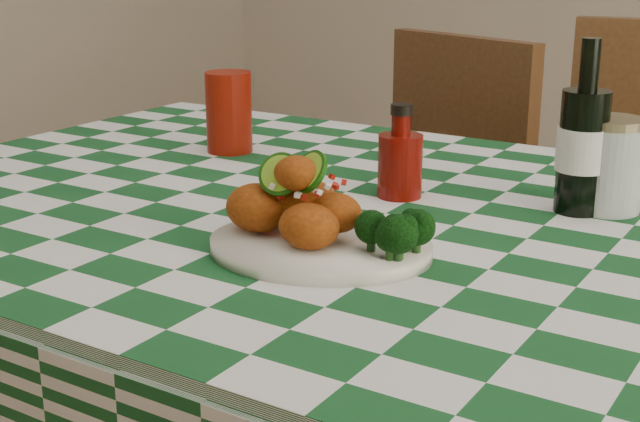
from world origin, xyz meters
The scene contains 8 objects.
plate centered at (0.01, -0.19, 0.80)m, with size 0.27×0.21×0.02m, color white, non-canonical shape.
fried_chicken_pile centered at (-0.01, -0.19, 0.85)m, with size 0.16×0.12×0.10m, color #A74410, non-canonical shape.
broccoli_side centered at (0.10, -0.18, 0.83)m, with size 0.07×0.07×0.05m, color black, non-canonical shape.
red_tumbler centered at (-0.41, 0.18, 0.86)m, with size 0.08×0.08×0.14m, color maroon.
ketchup_bottle centered at (-0.02, 0.09, 0.86)m, with size 0.07×0.07×0.14m, color #640B05, non-canonical shape.
mason_jar centered at (0.26, 0.18, 0.85)m, with size 0.09×0.09×0.13m, color #B2BCBA, non-canonical shape.
beer_bottle centered at (0.22, 0.15, 0.91)m, with size 0.07×0.07×0.24m, color black, non-canonical shape.
wooden_chair_left centered at (-0.33, 0.69, 0.47)m, with size 0.43×0.45×0.94m, color #472814, non-canonical shape.
Camera 1 is at (0.55, -1.05, 1.15)m, focal length 50.00 mm.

